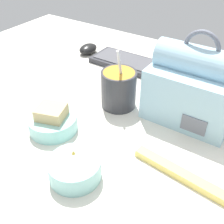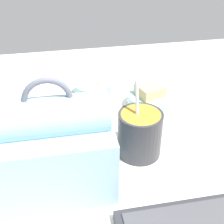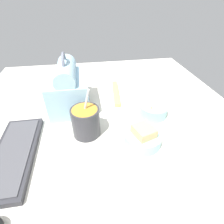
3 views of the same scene
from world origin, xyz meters
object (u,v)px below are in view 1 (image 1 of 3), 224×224
lunch_bag (194,88)px  bento_bowl_snacks (75,168)px  computer_mouse (88,49)px  soup_cup (119,88)px  bento_bowl_sandwich (53,121)px  chopstick_case (182,175)px  keyboard (136,65)px

lunch_bag → bento_bowl_snacks: (-11.46, -31.82, -6.24)cm
lunch_bag → computer_mouse: bearing=160.2°
lunch_bag → bento_bowl_snacks: size_ratio=2.17×
soup_cup → bento_bowl_snacks: bearing=-76.4°
computer_mouse → bento_bowl_sandwich: bearing=-63.5°
bento_bowl_sandwich → computer_mouse: bearing=116.5°
computer_mouse → chopstick_case: 63.25cm
bento_bowl_sandwich → chopstick_case: bearing=5.2°
keyboard → soup_cup: 23.22cm
lunch_bag → computer_mouse: lunch_bag is taller
soup_cup → bento_bowl_snacks: 26.95cm
chopstick_case → soup_cup: bearing=149.1°
bento_bowl_sandwich → bento_bowl_snacks: size_ratio=1.11×
keyboard → computer_mouse: bearing=179.5°
lunch_bag → soup_cup: lunch_bag is taller
keyboard → soup_cup: soup_cup is taller
bento_bowl_snacks → chopstick_case: 21.43cm
bento_bowl_snacks → bento_bowl_sandwich: bearing=148.5°
keyboard → soup_cup: (6.81, -21.79, 4.25)cm
soup_cup → bento_bowl_snacks: size_ratio=1.60×
bento_bowl_snacks → chopstick_case: bento_bowl_snacks is taller
lunch_bag → chopstick_case: (6.61, -20.39, -7.76)cm
keyboard → lunch_bag: (24.58, -16.00, 7.55)cm
soup_cup → computer_mouse: size_ratio=2.18×
keyboard → computer_mouse: computer_mouse is taller
bento_bowl_snacks → keyboard: bearing=105.3°
soup_cup → computer_mouse: soup_cup is taller
computer_mouse → bento_bowl_snacks: bearing=-55.0°
lunch_bag → bento_bowl_sandwich: (-25.32, -23.32, -6.11)cm
bento_bowl_snacks → soup_cup: bearing=103.6°
soup_cup → computer_mouse: 35.17cm
lunch_bag → bento_bowl_sandwich: 34.96cm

